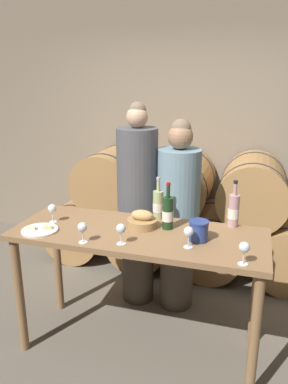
{
  "coord_description": "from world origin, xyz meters",
  "views": [
    {
      "loc": [
        0.74,
        -2.29,
        1.99
      ],
      "look_at": [
        0.0,
        0.13,
        1.2
      ],
      "focal_mm": 35.0,
      "sensor_mm": 36.0,
      "label": 1
    }
  ],
  "objects": [
    {
      "name": "blue_crock",
      "position": [
        0.42,
        -0.02,
        1.03
      ],
      "size": [
        0.13,
        0.13,
        0.14
      ],
      "color": "navy",
      "rests_on": "tasting_table"
    },
    {
      "name": "person_left",
      "position": [
        -0.21,
        0.64,
        0.91
      ],
      "size": [
        0.35,
        0.35,
        1.79
      ],
      "color": "#4C4238",
      "rests_on": "ground_plane"
    },
    {
      "name": "wine_glass_far_right",
      "position": [
        0.72,
        -0.27,
        1.05
      ],
      "size": [
        0.06,
        0.06,
        0.14
      ],
      "color": "white",
      "rests_on": "tasting_table"
    },
    {
      "name": "cheese_plate",
      "position": [
        -0.66,
        -0.19,
        0.96
      ],
      "size": [
        0.25,
        0.25,
        0.04
      ],
      "color": "white",
      "rests_on": "tasting_table"
    },
    {
      "name": "wine_glass_right",
      "position": [
        0.38,
        -0.14,
        1.05
      ],
      "size": [
        0.06,
        0.06,
        0.14
      ],
      "color": "white",
      "rests_on": "tasting_table"
    },
    {
      "name": "bread_basket",
      "position": [
        0.0,
        0.09,
        1.0
      ],
      "size": [
        0.22,
        0.22,
        0.13
      ],
      "color": "#A87F4C",
      "rests_on": "tasting_table"
    },
    {
      "name": "ground_plane",
      "position": [
        0.0,
        0.0,
        0.0
      ],
      "size": [
        10.0,
        10.0,
        0.0
      ],
      "primitive_type": "plane",
      "color": "#665E51"
    },
    {
      "name": "wine_glass_center",
      "position": [
        -0.05,
        -0.22,
        1.05
      ],
      "size": [
        0.06,
        0.06,
        0.14
      ],
      "color": "white",
      "rests_on": "tasting_table"
    },
    {
      "name": "tasting_table",
      "position": [
        0.0,
        0.0,
        0.82
      ],
      "size": [
        1.77,
        0.67,
        0.95
      ],
      "color": "olive",
      "rests_on": "ground_plane"
    },
    {
      "name": "barrel_stack",
      "position": [
        -0.0,
        1.4,
        0.58
      ],
      "size": [
        2.89,
        0.83,
        1.25
      ],
      "color": "#A87A47",
      "rests_on": "ground_plane"
    },
    {
      "name": "wine_bottle_red",
      "position": [
        0.18,
        0.12,
        1.07
      ],
      "size": [
        0.08,
        0.08,
        0.34
      ],
      "color": "#193819",
      "rests_on": "tasting_table"
    },
    {
      "name": "wine_bottle_rose",
      "position": [
        0.62,
        0.3,
        1.07
      ],
      "size": [
        0.08,
        0.08,
        0.34
      ],
      "color": "#BC8E93",
      "rests_on": "tasting_table"
    },
    {
      "name": "wine_bottle_white",
      "position": [
        0.06,
        0.29,
        1.06
      ],
      "size": [
        0.08,
        0.08,
        0.32
      ],
      "color": "#ADBC7F",
      "rests_on": "tasting_table"
    },
    {
      "name": "person_right",
      "position": [
        0.15,
        0.64,
        0.85
      ],
      "size": [
        0.36,
        0.36,
        1.67
      ],
      "color": "#4C4238",
      "rests_on": "ground_plane"
    },
    {
      "name": "wine_glass_far_left",
      "position": [
        -0.66,
        -0.01,
        1.05
      ],
      "size": [
        0.06,
        0.06,
        0.14
      ],
      "color": "white",
      "rests_on": "tasting_table"
    },
    {
      "name": "stone_wall_back",
      "position": [
        0.0,
        1.94,
        1.6
      ],
      "size": [
        10.0,
        0.12,
        3.2
      ],
      "color": "gray",
      "rests_on": "ground_plane"
    },
    {
      "name": "wine_glass_left",
      "position": [
        -0.29,
        -0.27,
        1.05
      ],
      "size": [
        0.06,
        0.06,
        0.14
      ],
      "color": "white",
      "rests_on": "tasting_table"
    }
  ]
}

